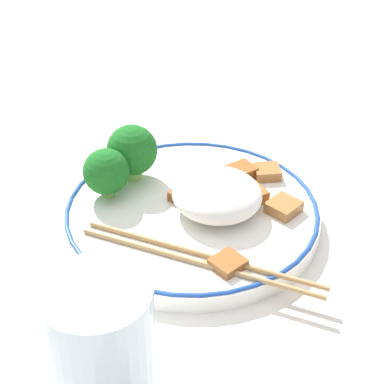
{
  "coord_description": "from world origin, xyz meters",
  "views": [
    {
      "loc": [
        -0.39,
        -0.35,
        0.41
      ],
      "look_at": [
        0.0,
        0.0,
        0.04
      ],
      "focal_mm": 60.0,
      "sensor_mm": 36.0,
      "label": 1
    }
  ],
  "objects": [
    {
      "name": "meat_near_left",
      "position": [
        0.01,
        0.02,
        0.02
      ],
      "size": [
        0.04,
        0.03,
        0.01
      ],
      "color": "brown",
      "rests_on": "plate"
    },
    {
      "name": "meat_near_right",
      "position": [
        0.05,
        -0.04,
        0.02
      ],
      "size": [
        0.04,
        0.04,
        0.01
      ],
      "color": "#995B28",
      "rests_on": "plate"
    },
    {
      "name": "meat_near_back",
      "position": [
        0.06,
        -0.07,
        0.02
      ],
      "size": [
        0.03,
        0.03,
        0.01
      ],
      "color": "#9E6633",
      "rests_on": "plate"
    },
    {
      "name": "broccoli_back_left",
      "position": [
        -0.0,
        0.08,
        0.05
      ],
      "size": [
        0.05,
        0.05,
        0.06
      ],
      "color": "#72AD4C",
      "rests_on": "plate"
    },
    {
      "name": "chopsticks",
      "position": [
        -0.05,
        -0.06,
        0.02
      ],
      "size": [
        0.09,
        0.23,
        0.01
      ],
      "color": "#AD8451",
      "rests_on": "plate"
    },
    {
      "name": "broccoli_back_center",
      "position": [
        -0.04,
        0.08,
        0.05
      ],
      "size": [
        0.05,
        0.05,
        0.05
      ],
      "color": "#72AD4C",
      "rests_on": "plate"
    },
    {
      "name": "drinking_glass",
      "position": [
        -0.2,
        -0.09,
        0.05
      ],
      "size": [
        0.08,
        0.08,
        0.11
      ],
      "color": "silver",
      "rests_on": "ground_plane"
    },
    {
      "name": "plate",
      "position": [
        0.0,
        0.0,
        0.01
      ],
      "size": [
        0.26,
        0.26,
        0.02
      ],
      "color": "white",
      "rests_on": "ground_plane"
    },
    {
      "name": "meat_on_rice_edge",
      "position": [
        0.1,
        -0.02,
        0.02
      ],
      "size": [
        0.04,
        0.04,
        0.01
      ],
      "color": "#9E6633",
      "rests_on": "plate"
    },
    {
      "name": "meat_mid_left",
      "position": [
        -0.04,
        -0.08,
        0.02
      ],
      "size": [
        0.03,
        0.03,
        0.01
      ],
      "color": "brown",
      "rests_on": "plate"
    },
    {
      "name": "ground_plane",
      "position": [
        0.0,
        0.0,
        0.0
      ],
      "size": [
        3.0,
        3.0,
        0.0
      ],
      "primitive_type": "plane",
      "color": "silver"
    },
    {
      "name": "meat_near_front",
      "position": [
        0.07,
        0.0,
        0.02
      ],
      "size": [
        0.04,
        0.04,
        0.01
      ],
      "color": "brown",
      "rests_on": "plate"
    },
    {
      "name": "rice_mound",
      "position": [
        0.01,
        -0.02,
        0.04
      ],
      "size": [
        0.09,
        0.09,
        0.04
      ],
      "color": "white",
      "rests_on": "plate"
    }
  ]
}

